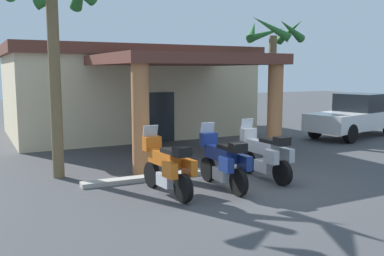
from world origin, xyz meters
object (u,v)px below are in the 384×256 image
Objects in this scene: pedestrian at (139,128)px; palm_tree_near_portico at (273,49)px; motorcycle_orange at (167,166)px; motorcycle_silver at (265,154)px; motorcycle_blue at (223,161)px; palm_tree_roadside at (53,20)px; pickup_truck_white at (355,116)px; motel_building at (128,90)px.

pedestrian is 0.31× the size of palm_tree_near_portico.
motorcycle_orange is 1.00× the size of motorcycle_silver.
palm_tree_roadside is at bearing 49.88° from motorcycle_blue.
motorcycle_orange is 5.34m from pedestrian.
palm_tree_near_portico reaches higher than motorcycle_silver.
motorcycle_orange and motorcycle_silver have the same top height.
motorcycle_silver is 0.42× the size of palm_tree_near_portico.
palm_tree_near_portico is (9.29, 2.73, -0.43)m from palm_tree_roadside.
motorcycle_blue is 1.33× the size of pedestrian.
palm_tree_roadside is at bearing 0.51° from pedestrian.
motorcycle_silver is 6.80m from palm_tree_roadside.
motorcycle_orange is at bearing 91.75° from motorcycle_silver.
motorcycle_blue is 5.33m from pedestrian.
motorcycle_orange is 12.31m from pickup_truck_white.
pedestrian is (-0.40, 5.31, 0.26)m from motorcycle_blue.
palm_tree_near_portico is at bearing -45.00° from motorcycle_blue.
motel_building is at bearing -4.82° from motorcycle_blue.
motorcycle_orange is at bearing -142.02° from palm_tree_near_portico.
pedestrian is 0.30× the size of pickup_truck_white.
motorcycle_blue is at bearing 99.08° from motorcycle_silver.
pedestrian is 5.18m from palm_tree_roadside.
motorcycle_silver is at bearing -27.99° from palm_tree_roadside.
motel_building is at bearing 59.52° from palm_tree_roadside.
motel_building is 5.66× the size of motorcycle_orange.
motorcycle_orange is 0.40× the size of pickup_truck_white.
palm_tree_near_portico is (4.84, -4.83, 1.81)m from motel_building.
palm_tree_roadside reaches higher than palm_tree_near_portico.
pedestrian reaches higher than motorcycle_blue.
pedestrian is at bearing 4.28° from motorcycle_blue.
palm_tree_roadside reaches higher than motorcycle_blue.
motel_building is at bearing 1.04° from motorcycle_silver.
pickup_truck_white is 5.10m from palm_tree_near_portico.
motorcycle_blue is at bearing -40.08° from palm_tree_roadside.
motorcycle_orange and motorcycle_blue have the same top height.
motorcycle_blue is 1.00× the size of motorcycle_silver.
motorcycle_blue is 5.91m from palm_tree_roadside.
palm_tree_near_portico is (-4.08, 0.77, 2.97)m from pickup_truck_white.
motorcycle_orange is 0.42× the size of palm_tree_near_portico.
motel_building is 9.06m from palm_tree_roadside.
palm_tree_roadside is at bearing 59.59° from motorcycle_silver.
palm_tree_near_portico reaches higher than pedestrian.
motorcycle_silver is at bearing -92.32° from motorcycle_orange.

